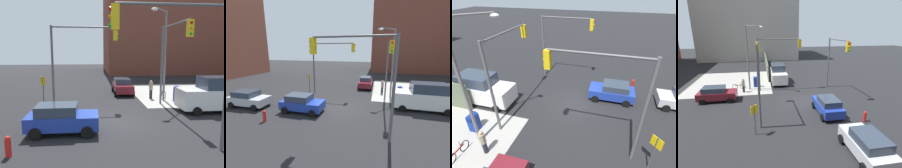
{
  "view_description": "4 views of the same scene",
  "coord_description": "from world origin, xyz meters",
  "views": [
    {
      "loc": [
        -1.39,
        -13.41,
        4.53
      ],
      "look_at": [
        -0.06,
        0.65,
        2.36
      ],
      "focal_mm": 35.0,
      "sensor_mm": 36.0,
      "label": 1
    },
    {
      "loc": [
        3.57,
        -13.35,
        5.62
      ],
      "look_at": [
        -0.52,
        1.75,
        2.04
      ],
      "focal_mm": 24.0,
      "sensor_mm": 36.0,
      "label": 2
    },
    {
      "loc": [
        -2.48,
        12.25,
        9.2
      ],
      "look_at": [
        0.63,
        1.21,
        2.56
      ],
      "focal_mm": 28.0,
      "sensor_mm": 36.0,
      "label": 3
    },
    {
      "loc": [
        -16.99,
        4.28,
        7.52
      ],
      "look_at": [
        -0.32,
        1.43,
        2.2
      ],
      "focal_mm": 28.0,
      "sensor_mm": 36.0,
      "label": 4
    }
  ],
  "objects": [
    {
      "name": "traffic_signal_ne_corner",
      "position": [
        4.5,
        2.43,
        4.63
      ],
      "size": [
        0.36,
        5.44,
        6.5
      ],
      "color": "#59595B",
      "rests_on": "ground"
    },
    {
      "name": "street_lamp_corner",
      "position": [
        4.96,
        5.52,
        4.7
      ],
      "size": [
        1.97,
        2.08,
        8.0
      ],
      "color": "slate",
      "rests_on": "ground"
    },
    {
      "name": "mailbox_blue",
      "position": [
        6.2,
        5.0,
        0.76
      ],
      "size": [
        0.56,
        0.64,
        1.43
      ],
      "color": "navy",
      "rests_on": "ground"
    },
    {
      "name": "hatchback_blue",
      "position": [
        -3.07,
        -1.62,
        0.84
      ],
      "size": [
        3.88,
        2.02,
        1.62
      ],
      "color": "#1E389E",
      "rests_on": "ground"
    },
    {
      "name": "pedestrian_crossing",
      "position": [
        4.2,
        6.5,
        0.92
      ],
      "size": [
        0.36,
        0.36,
        1.76
      ],
      "rotation": [
        0.0,
        0.0,
        2.42
      ],
      "color": "#9E937A",
      "rests_on": "ground"
    },
    {
      "name": "traffic_signal_se_corner",
      "position": [
        2.49,
        -4.5,
        4.62
      ],
      "size": [
        5.29,
        0.36,
        6.5
      ],
      "color": "#59595B",
      "rests_on": "ground"
    },
    {
      "name": "building_warehouse_north",
      "position": [
        17.71,
        34.0,
        9.91
      ],
      "size": [
        32.0,
        18.0,
        19.82
      ],
      "color": "brown",
      "rests_on": "ground"
    },
    {
      "name": "bicycle_leaning_on_fence",
      "position": [
        5.6,
        7.2,
        0.35
      ],
      "size": [
        0.05,
        1.75,
        0.97
      ],
      "color": "black",
      "rests_on": "ground"
    },
    {
      "name": "van_white_delivery",
      "position": [
        7.87,
        1.8,
        1.28
      ],
      "size": [
        5.4,
        2.32,
        2.62
      ],
      "color": "white",
      "rests_on": "ground"
    },
    {
      "name": "sidewalk_corner",
      "position": [
        9.0,
        9.0,
        0.01
      ],
      "size": [
        12.0,
        12.0,
        0.01
      ],
      "primitive_type": "cube",
      "color": "#9E9B93",
      "rests_on": "ground"
    },
    {
      "name": "hatchback_maroon",
      "position": [
        1.84,
        9.14,
        0.84
      ],
      "size": [
        2.02,
        4.02,
        1.62
      ],
      "color": "maroon",
      "rests_on": "ground"
    },
    {
      "name": "ground_plane",
      "position": [
        0.0,
        0.0,
        0.0
      ],
      "size": [
        120.0,
        120.0,
        0.0
      ],
      "primitive_type": "plane",
      "color": "black"
    },
    {
      "name": "fire_hydrant",
      "position": [
        -5.0,
        -4.2,
        0.49
      ],
      "size": [
        0.26,
        0.26,
        0.94
      ],
      "color": "red",
      "rests_on": "ground"
    },
    {
      "name": "traffic_signal_nw_corner",
      "position": [
        -2.43,
        4.5,
        4.63
      ],
      "size": [
        5.43,
        0.36,
        6.5
      ],
      "color": "#59595B",
      "rests_on": "ground"
    },
    {
      "name": "warning_sign_two_way",
      "position": [
        -5.4,
        4.89,
        1.64
      ],
      "size": [
        0.48,
        0.48,
        2.4
      ],
      "color": "#4C4C4C",
      "rests_on": "ground"
    }
  ]
}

